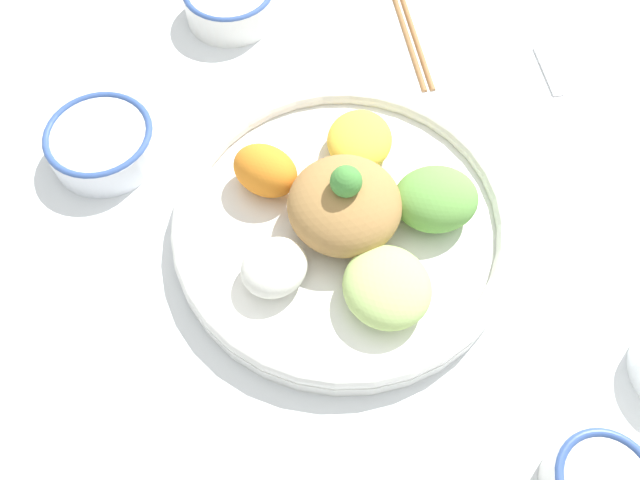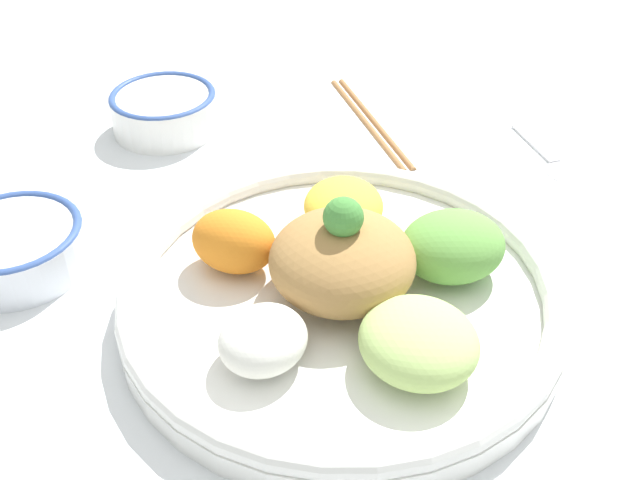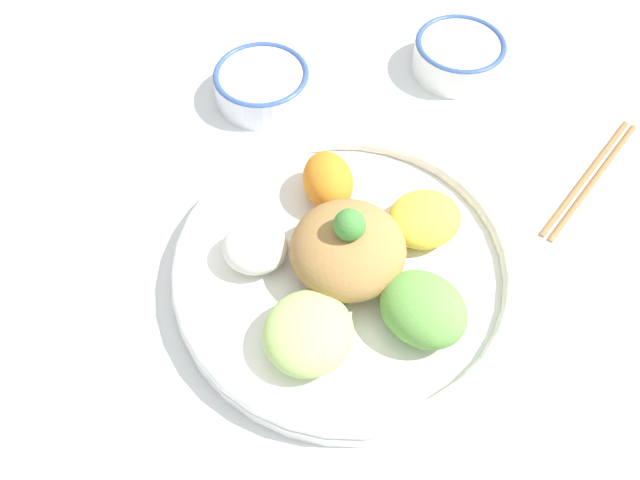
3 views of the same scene
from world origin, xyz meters
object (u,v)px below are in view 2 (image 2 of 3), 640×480
Objects in this scene: salad_platter at (345,286)px; chopsticks_pair_near at (370,120)px; sauce_bowl_dark at (14,246)px; serving_spoon_main at (554,159)px; sauce_bowl_red at (164,109)px.

chopsticks_pair_near is (-0.07, -0.30, -0.02)m from salad_platter.
chopsticks_pair_near is at bearing -146.80° from sauce_bowl_dark.
sauce_bowl_dark reaches higher than serving_spoon_main.
salad_platter is 0.31m from chopsticks_pair_near.
serving_spoon_main is at bearing 47.00° from chopsticks_pair_near.
salad_platter reaches higher than chopsticks_pair_near.
salad_platter is 3.03× the size of sauce_bowl_red.
salad_platter is 0.32m from serving_spoon_main.
sauce_bowl_red is 0.54× the size of chopsticks_pair_near.
chopsticks_pair_near is (-0.23, 0.01, -0.02)m from sauce_bowl_red.
sauce_bowl_red reaches higher than sauce_bowl_dark.
chopsticks_pair_near is (-0.34, -0.22, -0.02)m from sauce_bowl_dark.
sauce_bowl_dark is 0.40m from chopsticks_pair_near.
sauce_bowl_dark is 0.53m from serving_spoon_main.
serving_spoon_main is (-0.18, 0.10, -0.00)m from chopsticks_pair_near.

